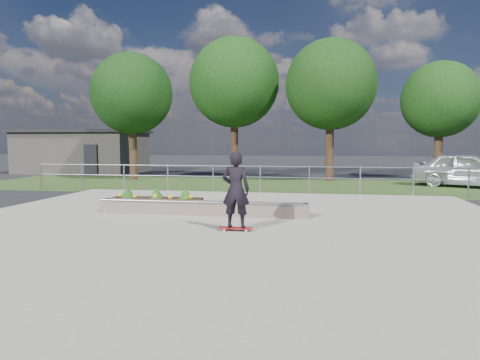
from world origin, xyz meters
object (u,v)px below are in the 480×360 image
object	(u,v)px
skateboarder	(236,190)
parked_car	(468,170)
grind_ledge	(202,208)
planter_bed	(154,201)

from	to	relation	value
skateboarder	parked_car	distance (m)	14.98
grind_ledge	planter_bed	bearing A→B (deg)	144.70
parked_car	grind_ledge	bearing A→B (deg)	160.37
grind_ledge	planter_bed	xyz separation A→B (m)	(-1.97, 1.40, -0.02)
planter_bed	skateboarder	world-z (taller)	skateboarder
parked_car	skateboarder	bearing A→B (deg)	169.45
planter_bed	parked_car	distance (m)	15.00
skateboarder	parked_car	bearing A→B (deg)	53.36
grind_ledge	parked_car	size ratio (longest dim) A/B	1.23
planter_bed	parked_car	world-z (taller)	parked_car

